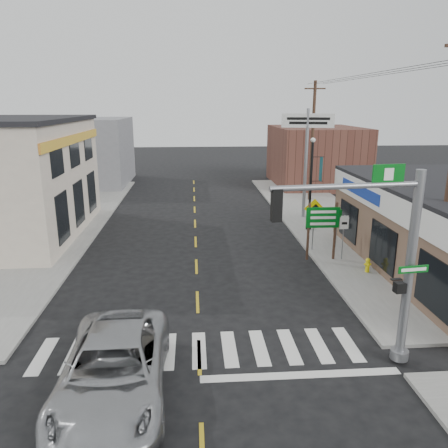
{
  "coord_description": "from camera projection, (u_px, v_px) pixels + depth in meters",
  "views": [
    {
      "loc": [
        -0.1,
        -12.29,
        7.79
      ],
      "look_at": [
        1.2,
        5.68,
        2.8
      ],
      "focal_mm": 35.0,
      "sensor_mm": 36.0,
      "label": 1
    }
  ],
  "objects": [
    {
      "name": "lamp_post",
      "position": [
        312.0,
        177.0,
        26.67
      ],
      "size": [
        0.74,
        0.58,
        5.69
      ],
      "rotation": [
        0.0,
        0.0,
        0.03
      ],
      "color": "black",
      "rests_on": "sidewalk_right"
    },
    {
      "name": "suv",
      "position": [
        114.0,
        369.0,
        11.81
      ],
      "size": [
        2.93,
        6.15,
        1.69
      ],
      "primitive_type": "imported",
      "rotation": [
        0.0,
        0.0,
        0.02
      ],
      "color": "#A0A2A5",
      "rests_on": "ground"
    },
    {
      "name": "crosswalk",
      "position": [
        199.0,
        350.0,
        14.28
      ],
      "size": [
        11.0,
        2.2,
        0.01
      ],
      "primitive_type": "cube",
      "color": "silver",
      "rests_on": "ground"
    },
    {
      "name": "sidewalk_left",
      "position": [
        43.0,
        239.0,
        25.75
      ],
      "size": [
        6.0,
        38.0,
        0.13
      ],
      "primitive_type": "cube",
      "color": "gray",
      "rests_on": "ground"
    },
    {
      "name": "dance_center_sign",
      "position": [
        307.0,
        137.0,
        29.14
      ],
      "size": [
        3.46,
        0.22,
        7.35
      ],
      "rotation": [
        0.0,
        0.0,
        -0.25
      ],
      "color": "gray",
      "rests_on": "sidewalk_right"
    },
    {
      "name": "sidewalk_right",
      "position": [
        341.0,
        233.0,
        27.0
      ],
      "size": [
        6.0,
        38.0,
        0.13
      ],
      "primitive_type": "cube",
      "color": "gray",
      "rests_on": "ground"
    },
    {
      "name": "ped_crossing_sign",
      "position": [
        314.0,
        215.0,
        23.17
      ],
      "size": [
        1.1,
        0.08,
        2.82
      ],
      "rotation": [
        0.0,
        0.0,
        -0.2
      ],
      "color": "gray",
      "rests_on": "sidewalk_right"
    },
    {
      "name": "shrub_front",
      "position": [
        443.0,
        281.0,
        18.16
      ],
      "size": [
        1.36,
        1.36,
        1.02
      ],
      "primitive_type": "ellipsoid",
      "color": "#153E19",
      "rests_on": "sidewalk_right"
    },
    {
      "name": "fire_hydrant",
      "position": [
        368.0,
        264.0,
        20.45
      ],
      "size": [
        0.21,
        0.21,
        0.68
      ],
      "rotation": [
        0.0,
        0.0,
        0.07
      ],
      "color": "yellow",
      "rests_on": "sidewalk_right"
    },
    {
      "name": "bldg_distant_right",
      "position": [
        316.0,
        156.0,
        42.82
      ],
      "size": [
        8.0,
        10.0,
        5.6
      ],
      "primitive_type": "cube",
      "color": "brown",
      "rests_on": "ground"
    },
    {
      "name": "ground",
      "position": [
        199.0,
        357.0,
        13.9
      ],
      "size": [
        140.0,
        140.0,
        0.0
      ],
      "primitive_type": "plane",
      "color": "black",
      "rests_on": "ground"
    },
    {
      "name": "bldg_distant_left",
      "position": [
        82.0,
        152.0,
        43.04
      ],
      "size": [
        9.0,
        10.0,
        6.4
      ],
      "primitive_type": "cube",
      "color": "slate",
      "rests_on": "ground"
    },
    {
      "name": "traffic_signal_pole",
      "position": [
        388.0,
        249.0,
        12.56
      ],
      "size": [
        4.8,
        0.38,
        6.08
      ],
      "rotation": [
        0.0,
        0.0,
        0.11
      ],
      "color": "gray",
      "rests_on": "sidewalk_right"
    },
    {
      "name": "bare_tree",
      "position": [
        405.0,
        194.0,
        19.64
      ],
      "size": [
        2.38,
        2.38,
        4.75
      ],
      "rotation": [
        0.0,
        0.0,
        0.28
      ],
      "color": "black",
      "rests_on": "sidewalk_right"
    },
    {
      "name": "center_line",
      "position": [
        196.0,
        266.0,
        21.59
      ],
      "size": [
        0.12,
        56.0,
        0.01
      ],
      "primitive_type": "cube",
      "color": "gold",
      "rests_on": "ground"
    },
    {
      "name": "guide_sign",
      "position": [
        322.0,
        223.0,
        21.7
      ],
      "size": [
        1.68,
        0.14,
        2.94
      ],
      "rotation": [
        0.0,
        0.0,
        -0.02
      ],
      "color": "#472E20",
      "rests_on": "sidewalk_right"
    },
    {
      "name": "utility_pole_far",
      "position": [
        312.0,
        140.0,
        34.83
      ],
      "size": [
        1.63,
        0.24,
        9.38
      ],
      "rotation": [
        0.0,
        0.0,
        -0.13
      ],
      "color": "#462E1E",
      "rests_on": "sidewalk_right"
    },
    {
      "name": "shrub_back",
      "position": [
        400.0,
        262.0,
        20.6
      ],
      "size": [
        1.1,
        1.1,
        0.82
      ],
      "primitive_type": "ellipsoid",
      "color": "black",
      "rests_on": "sidewalk_right"
    }
  ]
}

